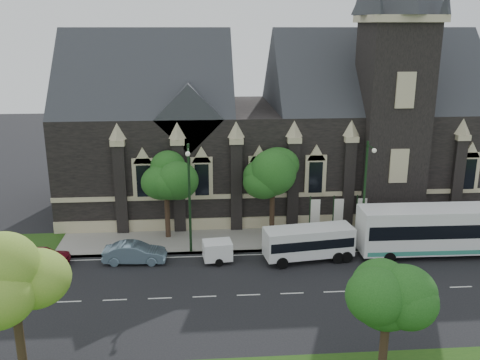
{
  "coord_description": "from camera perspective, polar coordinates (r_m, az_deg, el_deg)",
  "views": [
    {
      "loc": [
        -3.03,
        -32.06,
        17.66
      ],
      "look_at": [
        -0.13,
        6.0,
        6.43
      ],
      "focal_mm": 39.4,
      "sensor_mm": 36.0,
      "label": 1
    }
  ],
  "objects": [
    {
      "name": "tree_walk_left",
      "position": [
        44.48,
        -7.77,
        0.7
      ],
      "size": [
        3.91,
        3.91,
        7.64
      ],
      "color": "black",
      "rests_on": "ground"
    },
    {
      "name": "car_far_red",
      "position": [
        43.37,
        -20.66,
        -7.72
      ],
      "size": [
        4.31,
        1.95,
        1.44
      ],
      "primitive_type": "imported",
      "rotation": [
        0.0,
        0.0,
        1.63
      ],
      "color": "maroon",
      "rests_on": "ground"
    },
    {
      "name": "tour_coach",
      "position": [
        44.9,
        21.24,
        -4.99
      ],
      "size": [
        13.58,
        3.25,
        3.95
      ],
      "rotation": [
        0.0,
        0.0,
        -0.01
      ],
      "color": "white",
      "rests_on": "ground"
    },
    {
      "name": "ground",
      "position": [
        36.73,
        0.93,
        -12.34
      ],
      "size": [
        160.0,
        160.0,
        0.0
      ],
      "primitive_type": "plane",
      "color": "black",
      "rests_on": "ground"
    },
    {
      "name": "banner_flag_center",
      "position": [
        45.25,
        10.41,
        -3.61
      ],
      "size": [
        0.9,
        0.1,
        4.0
      ],
      "color": "black",
      "rests_on": "ground"
    },
    {
      "name": "sedan",
      "position": [
        41.79,
        -11.33,
        -7.74
      ],
      "size": [
        4.91,
        1.94,
        1.59
      ],
      "primitive_type": "imported",
      "rotation": [
        0.0,
        0.0,
        1.52
      ],
      "color": "slate",
      "rests_on": "ground"
    },
    {
      "name": "banner_flag_right",
      "position": [
        45.79,
        12.84,
        -3.52
      ],
      "size": [
        0.9,
        0.1,
        4.0
      ],
      "color": "black",
      "rests_on": "ground"
    },
    {
      "name": "tree_park_near",
      "position": [
        27.3,
        -22.91,
        -9.31
      ],
      "size": [
        4.42,
        4.42,
        8.56
      ],
      "color": "black",
      "rests_on": "ground"
    },
    {
      "name": "street_lamp_near",
      "position": [
        43.13,
        13.43,
        -0.98
      ],
      "size": [
        0.36,
        1.88,
        9.0
      ],
      "color": "black",
      "rests_on": "ground"
    },
    {
      "name": "sidewalk",
      "position": [
        45.23,
        -0.18,
        -6.48
      ],
      "size": [
        80.0,
        5.0,
        0.15
      ],
      "primitive_type": "cube",
      "color": "gray",
      "rests_on": "ground"
    },
    {
      "name": "banner_flag_left",
      "position": [
        44.79,
        7.93,
        -3.71
      ],
      "size": [
        0.9,
        0.1,
        4.0
      ],
      "color": "black",
      "rests_on": "ground"
    },
    {
      "name": "tree_park_east",
      "position": [
        27.78,
        15.93,
        -12.29
      ],
      "size": [
        3.4,
        3.4,
        6.28
      ],
      "color": "black",
      "rests_on": "ground"
    },
    {
      "name": "street_lamp_mid",
      "position": [
        41.13,
        -5.51,
        -1.44
      ],
      "size": [
        0.36,
        1.88,
        9.0
      ],
      "color": "black",
      "rests_on": "ground"
    },
    {
      "name": "museum",
      "position": [
        52.36,
        4.69,
        5.9
      ],
      "size": [
        40.0,
        17.7,
        29.9
      ],
      "color": "black",
      "rests_on": "ground"
    },
    {
      "name": "box_trailer",
      "position": [
        41.06,
        -2.45,
        -7.62
      ],
      "size": [
        3.23,
        1.9,
        1.68
      ],
      "rotation": [
        0.0,
        0.0,
        0.11
      ],
      "color": "white",
      "rests_on": "ground"
    },
    {
      "name": "shuttle_bus",
      "position": [
        41.46,
        7.46,
        -6.62
      ],
      "size": [
        7.14,
        3.24,
        2.66
      ],
      "rotation": [
        0.0,
        0.0,
        0.13
      ],
      "color": "white",
      "rests_on": "ground"
    },
    {
      "name": "tree_walk_right",
      "position": [
        44.82,
        3.8,
        1.04
      ],
      "size": [
        4.08,
        4.08,
        7.8
      ],
      "color": "black",
      "rests_on": "ground"
    }
  ]
}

